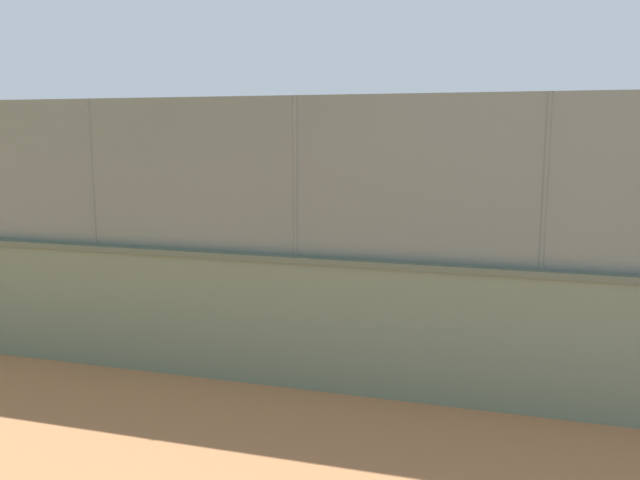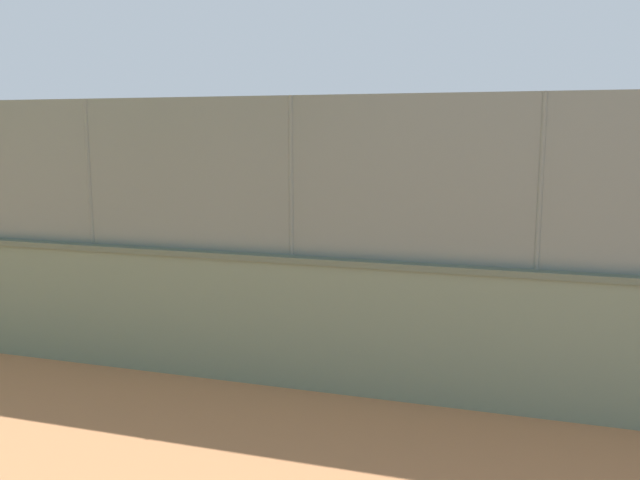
% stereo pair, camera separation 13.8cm
% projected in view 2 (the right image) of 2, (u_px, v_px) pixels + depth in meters
% --- Properties ---
extents(ground_plane, '(260.00, 260.00, 0.00)m').
position_uv_depth(ground_plane, '(333.00, 237.00, 22.18)').
color(ground_plane, '#B27247').
extents(perimeter_wall, '(25.54, 1.11, 1.82)m').
position_uv_depth(perimeter_wall, '(292.00, 320.00, 9.12)').
color(perimeter_wall, slate).
rests_on(perimeter_wall, ground_plane).
extents(fence_panel_on_wall, '(25.09, 0.76, 2.10)m').
position_uv_depth(fence_panel_on_wall, '(291.00, 177.00, 8.80)').
color(fence_panel_on_wall, slate).
rests_on(fence_panel_on_wall, perimeter_wall).
extents(player_crossing_court, '(1.14, 0.73, 1.64)m').
position_uv_depth(player_crossing_court, '(372.00, 236.00, 16.09)').
color(player_crossing_court, navy).
rests_on(player_crossing_court, ground_plane).
extents(player_at_service_line, '(0.72, 0.81, 1.65)m').
position_uv_depth(player_at_service_line, '(318.00, 209.00, 21.67)').
color(player_at_service_line, navy).
rests_on(player_at_service_line, ground_plane).
extents(sports_ball, '(0.22, 0.22, 0.22)m').
position_uv_depth(sports_ball, '(304.00, 249.00, 14.09)').
color(sports_ball, orange).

